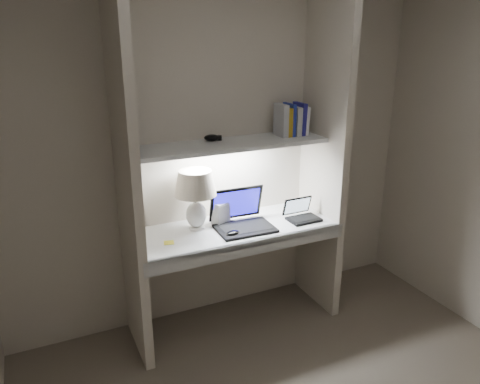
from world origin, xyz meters
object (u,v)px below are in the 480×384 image
laptop_main (242,219)px  laptop_netbook (301,214)px  table_lamp (195,190)px  book_row (291,120)px  speaker (221,213)px

laptop_main → laptop_netbook: laptop_main is taller
table_lamp → laptop_netbook: (0.77, -0.16, -0.25)m
laptop_netbook → book_row: book_row is taller
laptop_main → laptop_netbook: size_ratio=1.74×
laptop_netbook → speaker: 0.60m
speaker → book_row: size_ratio=0.69×
table_lamp → book_row: book_row is taller
laptop_main → book_row: bearing=18.5°
book_row → laptop_main: bearing=-163.5°
table_lamp → speaker: bearing=5.3°
laptop_main → laptop_netbook: bearing=-5.1°
laptop_netbook → book_row: (0.00, 0.20, 0.67)m
book_row → speaker: bearing=-178.0°
table_lamp → speaker: (0.19, 0.02, -0.21)m
speaker → laptop_netbook: bearing=-39.6°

